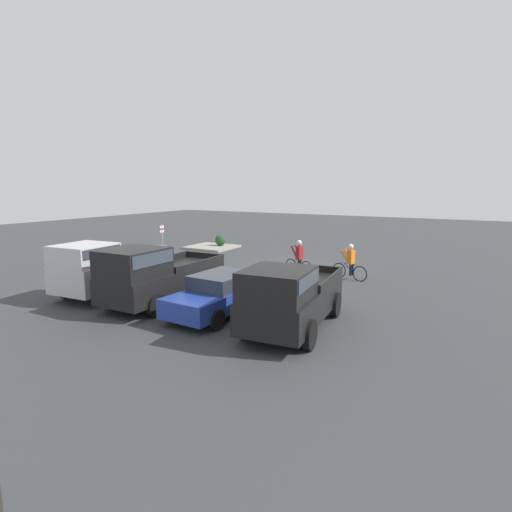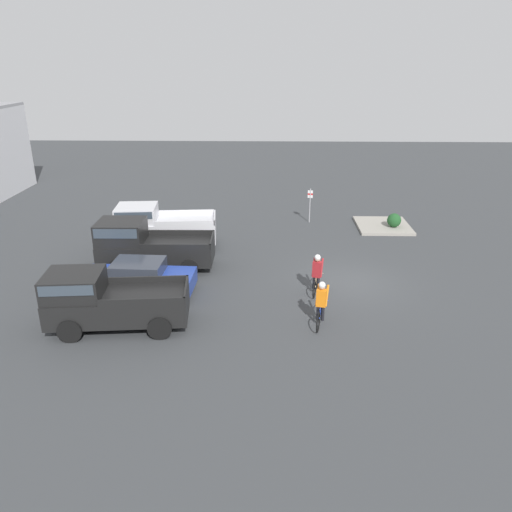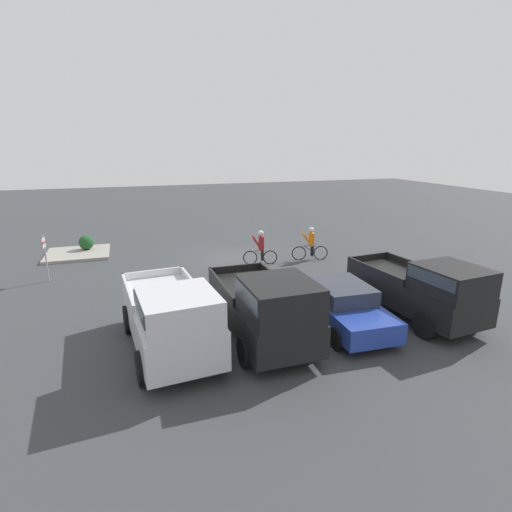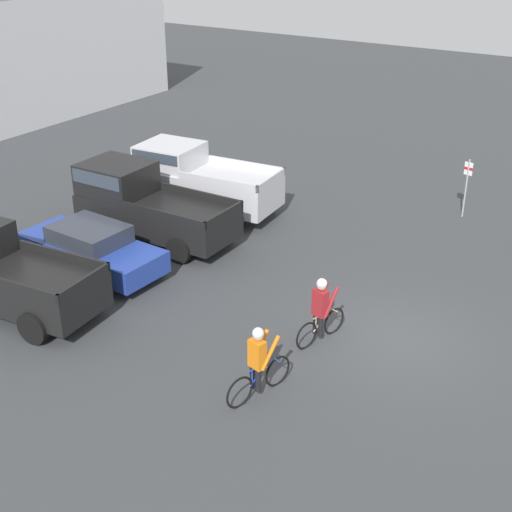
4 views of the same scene
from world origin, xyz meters
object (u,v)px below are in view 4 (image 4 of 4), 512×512
(cyclist_1, at_px, (258,362))
(fire_lane_sign, at_px, (467,182))
(pickup_truck_2, at_px, (198,178))
(pickup_truck_1, at_px, (143,202))
(cyclist_0, at_px, (321,309))
(sedan_0, at_px, (91,248))

(cyclist_1, xyz_separation_m, fire_lane_sign, (12.42, -0.51, 0.38))
(cyclist_1, height_order, fire_lane_sign, fire_lane_sign)
(pickup_truck_2, xyz_separation_m, cyclist_1, (-7.99, -7.61, -0.30))
(pickup_truck_1, xyz_separation_m, cyclist_0, (-2.51, -7.81, -0.30))
(pickup_truck_2, bearing_deg, sedan_0, -177.43)
(pickup_truck_1, bearing_deg, cyclist_0, -107.83)
(fire_lane_sign, bearing_deg, cyclist_1, 177.63)
(cyclist_0, relative_size, cyclist_1, 0.94)
(cyclist_1, bearing_deg, pickup_truck_2, 43.61)
(cyclist_1, bearing_deg, pickup_truck_1, 55.99)
(cyclist_0, relative_size, fire_lane_sign, 0.84)
(sedan_0, distance_m, fire_lane_sign, 12.74)
(sedan_0, distance_m, pickup_truck_2, 5.59)
(cyclist_0, bearing_deg, pickup_truck_2, 55.50)
(fire_lane_sign, bearing_deg, cyclist_0, 177.43)
(cyclist_0, distance_m, fire_lane_sign, 9.73)
(pickup_truck_1, height_order, fire_lane_sign, pickup_truck_1)
(sedan_0, height_order, cyclist_1, cyclist_1)
(sedan_0, xyz_separation_m, cyclist_1, (-2.43, -7.36, 0.15))
(sedan_0, bearing_deg, pickup_truck_2, 2.57)
(cyclist_0, distance_m, cyclist_1, 2.71)
(pickup_truck_1, relative_size, cyclist_1, 2.88)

